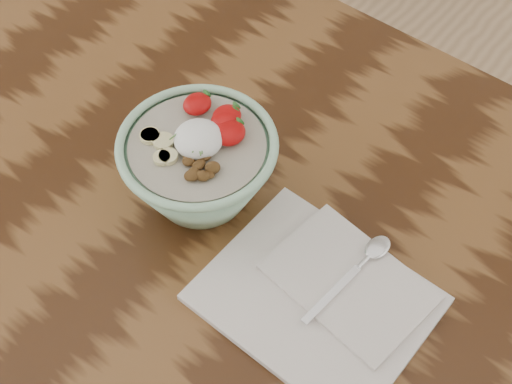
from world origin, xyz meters
TOP-DOWN VIEW (x-y plane):
  - table at (0.00, 0.00)cm, footprint 160.00×90.00cm
  - breakfast_bowl at (0.16, -2.27)cm, footprint 21.22×21.22cm
  - napkin at (22.77, -4.92)cm, footprint 28.01×23.74cm
  - spoon at (24.52, 2.31)cm, footprint 3.44×16.99cm

SIDE VIEW (x-z plane):
  - table at x=0.00cm, z-range 28.20..103.20cm
  - napkin at x=22.77cm, z-range 74.86..76.56cm
  - spoon at x=24.52cm, z-range 76.62..77.51cm
  - breakfast_bowl at x=0.16cm, z-range 75.07..89.49cm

